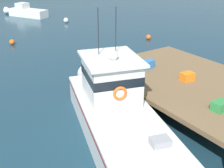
{
  "coord_description": "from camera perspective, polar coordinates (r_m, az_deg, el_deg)",
  "views": [
    {
      "loc": [
        -5.25,
        -8.05,
        6.55
      ],
      "look_at": [
        1.2,
        1.34,
        1.4
      ],
      "focal_mm": 45.84,
      "sensor_mm": 36.0,
      "label": 1
    }
  ],
  "objects": [
    {
      "name": "mooring_buoy_spare_mooring",
      "position": [
        24.39,
        -19.3,
        7.9
      ],
      "size": [
        0.43,
        0.43,
        0.43
      ],
      "primitive_type": "sphere",
      "color": "#EA5B19",
      "rests_on": "ground"
    },
    {
      "name": "crate_stack_mid_dock",
      "position": [
        15.55,
        4.69,
        4.77
      ],
      "size": [
        0.62,
        0.47,
        0.33
      ],
      "primitive_type": "cube",
      "rotation": [
        0.0,
        0.0,
        -0.04
      ],
      "color": "#2D8442",
      "rests_on": "dock"
    },
    {
      "name": "crate_stack_near_edge",
      "position": [
        14.92,
        7.19,
        3.97
      ],
      "size": [
        0.65,
        0.51,
        0.41
      ],
      "primitive_type": "cube",
      "rotation": [
        0.0,
        0.0,
        0.11
      ],
      "color": "#3370B2",
      "rests_on": "dock"
    },
    {
      "name": "mooring_buoy_channel_marker",
      "position": [
        31.36,
        -9.16,
        12.45
      ],
      "size": [
        0.52,
        0.52,
        0.52
      ],
      "primitive_type": "sphere",
      "color": "silver",
      "rests_on": "ground"
    },
    {
      "name": "ground_plane",
      "position": [
        11.63,
        -1.16,
        -9.95
      ],
      "size": [
        200.0,
        200.0,
        0.0
      ],
      "primitive_type": "plane",
      "color": "#193847"
    },
    {
      "name": "crate_single_far",
      "position": [
        13.75,
        14.79,
        1.45
      ],
      "size": [
        0.65,
        0.51,
        0.38
      ],
      "primitive_type": "cube",
      "rotation": [
        0.0,
        0.0,
        -0.12
      ],
      "color": "orange",
      "rests_on": "dock"
    },
    {
      "name": "dock",
      "position": [
        13.99,
        15.44,
        0.36
      ],
      "size": [
        6.0,
        9.0,
        1.2
      ],
      "color": "#4C3D2D",
      "rests_on": "ground"
    },
    {
      "name": "moored_boat_far_left",
      "position": [
        35.82,
        -16.86,
        13.62
      ],
      "size": [
        3.81,
        5.74,
        1.5
      ],
      "color": "white",
      "rests_on": "ground"
    },
    {
      "name": "main_fishing_boat",
      "position": [
        11.18,
        0.75,
        -5.38
      ],
      "size": [
        4.84,
        9.89,
        4.8
      ],
      "color": "silver",
      "rests_on": "ground"
    },
    {
      "name": "mooring_buoy_outer",
      "position": [
        24.7,
        7.29,
        9.27
      ],
      "size": [
        0.43,
        0.43,
        0.43
      ],
      "primitive_type": "sphere",
      "color": "#EA5B19",
      "rests_on": "ground"
    },
    {
      "name": "bait_bucket",
      "position": [
        14.25,
        3.5,
        2.98
      ],
      "size": [
        0.32,
        0.32,
        0.34
      ],
      "primitive_type": "cylinder",
      "color": "#E04C19",
      "rests_on": "dock"
    },
    {
      "name": "crate_single_by_cleat",
      "position": [
        11.5,
        20.7,
        -4.09
      ],
      "size": [
        0.61,
        0.46,
        0.36
      ],
      "primitive_type": "cube",
      "rotation": [
        0.0,
        0.0,
        0.03
      ],
      "color": "#2D8442",
      "rests_on": "dock"
    }
  ]
}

